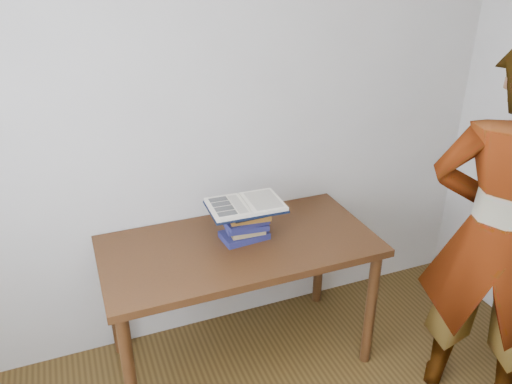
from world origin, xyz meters
name	(u,v)px	position (x,y,z in m)	size (l,w,h in m)	color
room_shell	(401,222)	(-0.08, 0.01, 1.63)	(3.54, 3.54, 2.62)	beige
desk	(240,258)	(0.04, 1.38, 0.67)	(1.43, 0.72, 0.77)	#412410
book_stack	(246,222)	(0.10, 1.42, 0.86)	(0.26, 0.20, 0.18)	#191F4D
open_book	(246,205)	(0.09, 1.42, 0.96)	(0.39, 0.28, 0.03)	black
reader	(499,239)	(1.08, 0.71, 0.94)	(0.68, 0.45, 1.87)	tan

